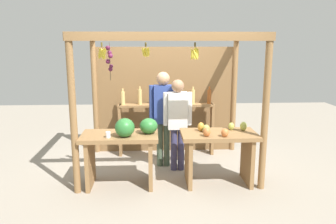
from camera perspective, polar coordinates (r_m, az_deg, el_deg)
name	(u,v)px	position (r m, az deg, el deg)	size (l,w,h in m)	color
ground_plane	(167,167)	(5.92, -0.09, -9.46)	(12.00, 12.00, 0.00)	gray
market_stall	(166,88)	(5.97, -0.35, 4.14)	(2.85, 1.94, 2.30)	olive
fruit_counter_left	(124,143)	(5.04, -7.51, -5.37)	(1.20, 0.64, 1.09)	olive
fruit_counter_right	(219,147)	(5.17, 8.68, -5.94)	(1.15, 0.64, 0.95)	olive
bottle_shelf_unit	(166,114)	(6.34, -0.29, -0.43)	(1.83, 0.22, 1.36)	olive
vendor_man	(163,110)	(5.71, -0.84, 0.29)	(0.48, 0.23, 1.67)	#475B45
vendor_woman	(178,117)	(5.54, 1.65, -0.87)	(0.48, 0.21, 1.56)	#393961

